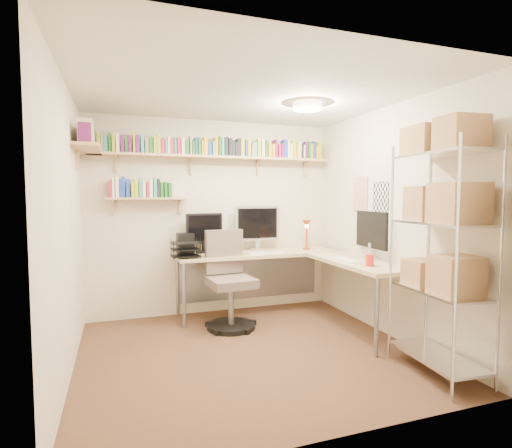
# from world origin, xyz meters

# --- Properties ---
(ground) EXTENTS (3.20, 3.20, 0.00)m
(ground) POSITION_xyz_m (0.00, 0.00, 0.00)
(ground) COLOR #42241C
(ground) RESTS_ON ground
(room_shell) EXTENTS (3.24, 3.04, 2.52)m
(room_shell) POSITION_xyz_m (0.00, 0.00, 1.55)
(room_shell) COLOR beige
(room_shell) RESTS_ON ground
(wall_shelves) EXTENTS (3.12, 1.09, 0.80)m
(wall_shelves) POSITION_xyz_m (-0.39, 1.30, 2.03)
(wall_shelves) COLOR #D9B67A
(wall_shelves) RESTS_ON ground
(corner_desk) EXTENTS (2.32, 2.10, 1.40)m
(corner_desk) POSITION_xyz_m (0.60, 0.94, 0.80)
(corner_desk) COLOR #CFAE87
(corner_desk) RESTS_ON ground
(office_chair) EXTENTS (0.59, 0.60, 1.13)m
(office_chair) POSITION_xyz_m (0.01, 0.81, 0.47)
(office_chair) COLOR black
(office_chair) RESTS_ON ground
(wire_rack) EXTENTS (0.49, 0.89, 2.15)m
(wire_rack) POSITION_xyz_m (1.36, -1.00, 1.39)
(wire_rack) COLOR silver
(wire_rack) RESTS_ON ground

